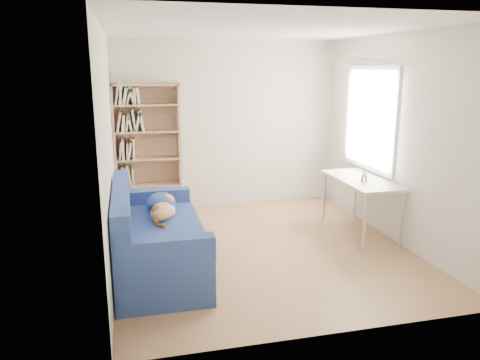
{
  "coord_description": "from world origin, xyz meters",
  "views": [
    {
      "loc": [
        -1.55,
        -5.24,
        2.18
      ],
      "look_at": [
        -0.24,
        0.13,
        0.85
      ],
      "focal_mm": 35.0,
      "sensor_mm": 36.0,
      "label": 1
    }
  ],
  "objects_px": {
    "sofa": "(155,239)",
    "pen_cup": "(364,177)",
    "bookshelf": "(148,155)",
    "desk": "(361,184)"
  },
  "relations": [
    {
      "from": "pen_cup",
      "to": "bookshelf",
      "type": "bearing_deg",
      "value": 146.35
    },
    {
      "from": "sofa",
      "to": "desk",
      "type": "bearing_deg",
      "value": 11.91
    },
    {
      "from": "sofa",
      "to": "bookshelf",
      "type": "xyz_separation_m",
      "value": [
        0.06,
        2.19,
        0.54
      ]
    },
    {
      "from": "bookshelf",
      "to": "desk",
      "type": "height_order",
      "value": "bookshelf"
    },
    {
      "from": "sofa",
      "to": "pen_cup",
      "type": "distance_m",
      "value": 2.78
    },
    {
      "from": "pen_cup",
      "to": "sofa",
      "type": "bearing_deg",
      "value": -171.12
    },
    {
      "from": "sofa",
      "to": "pen_cup",
      "type": "xyz_separation_m",
      "value": [
        2.71,
        0.42,
        0.45
      ]
    },
    {
      "from": "bookshelf",
      "to": "pen_cup",
      "type": "bearing_deg",
      "value": -33.65
    },
    {
      "from": "desk",
      "to": "pen_cup",
      "type": "distance_m",
      "value": 0.19
    },
    {
      "from": "pen_cup",
      "to": "desk",
      "type": "bearing_deg",
      "value": 75.34
    }
  ]
}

